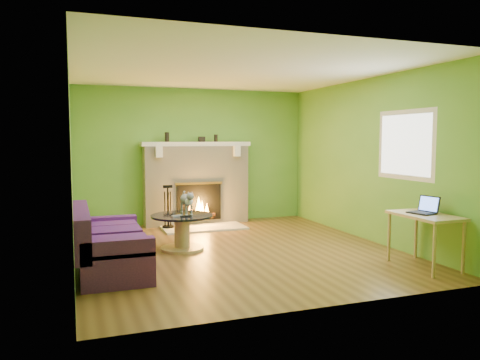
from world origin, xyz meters
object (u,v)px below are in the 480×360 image
object	(u,v)px
coffee_table	(182,229)
cat	(186,202)
desk	(425,221)
sofa	(107,246)

from	to	relation	value
coffee_table	cat	xyz separation A→B (m)	(0.08, 0.05, 0.40)
coffee_table	desk	size ratio (longest dim) A/B	0.99
desk	cat	xyz separation A→B (m)	(-2.61, 2.05, 0.09)
coffee_table	desk	bearing A→B (deg)	-36.70
sofa	coffee_table	xyz separation A→B (m)	(1.12, 0.77, -0.01)
sofa	coffee_table	world-z (taller)	sofa
coffee_table	desk	distance (m)	3.37
sofa	desk	distance (m)	4.01
coffee_table	cat	bearing A→B (deg)	32.01
sofa	cat	size ratio (longest dim) A/B	3.10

